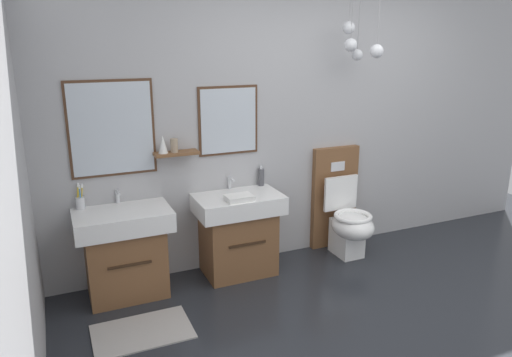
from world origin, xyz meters
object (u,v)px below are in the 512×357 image
(toilet, at_px, (343,215))
(folded_hand_towel, at_px, (239,198))
(soap_dispenser, at_px, (261,177))
(vanity_sink_left, at_px, (125,250))
(vanity_sink_right, at_px, (238,231))
(toothbrush_cup, at_px, (80,201))

(toilet, bearing_deg, folded_hand_towel, -172.70)
(toilet, height_order, soap_dispenser, toilet)
(vanity_sink_left, relative_size, vanity_sink_right, 1.00)
(soap_dispenser, bearing_deg, folded_hand_towel, -136.93)
(soap_dispenser, bearing_deg, vanity_sink_right, -149.76)
(vanity_sink_right, distance_m, folded_hand_towel, 0.38)
(toilet, distance_m, toothbrush_cup, 2.37)
(vanity_sink_left, relative_size, soap_dispenser, 3.89)
(vanity_sink_left, xyz_separation_m, folded_hand_towel, (0.92, -0.14, 0.35))
(toothbrush_cup, bearing_deg, vanity_sink_left, -29.66)
(toilet, distance_m, folded_hand_towel, 1.19)
(vanity_sink_left, xyz_separation_m, vanity_sink_right, (0.96, 0.00, 0.00))
(vanity_sink_left, distance_m, toothbrush_cup, 0.51)
(vanity_sink_right, bearing_deg, toothbrush_cup, 172.54)
(toilet, xyz_separation_m, folded_hand_towel, (-1.12, -0.14, 0.36))
(folded_hand_towel, bearing_deg, soap_dispenser, 43.07)
(toilet, bearing_deg, vanity_sink_left, -179.94)
(toilet, relative_size, toothbrush_cup, 4.91)
(vanity_sink_left, xyz_separation_m, toothbrush_cup, (-0.29, 0.16, 0.39))
(vanity_sink_right, relative_size, toilet, 0.73)
(soap_dispenser, relative_size, folded_hand_towel, 0.86)
(vanity_sink_right, xyz_separation_m, toothbrush_cup, (-1.25, 0.16, 0.39))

